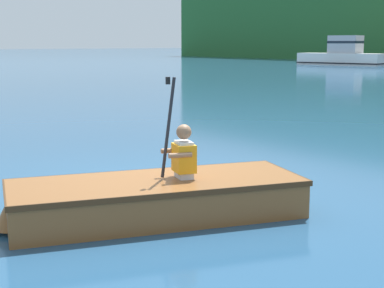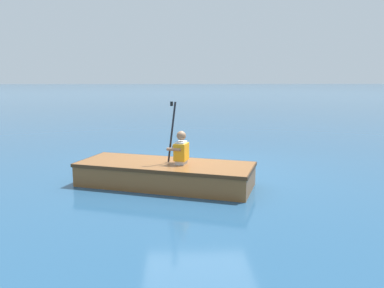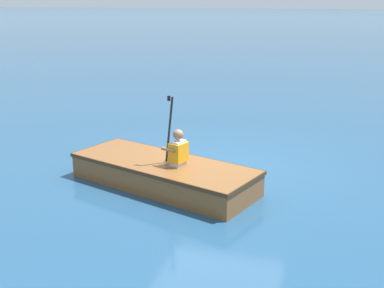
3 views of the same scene
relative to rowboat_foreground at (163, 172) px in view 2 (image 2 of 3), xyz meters
name	(u,v)px [view 2 (image 2 of 3)]	position (x,y,z in m)	size (l,w,h in m)	color
ground_plane	(199,171)	(-1.08, 0.75, -0.24)	(300.00, 300.00, 0.00)	navy
rowboat_foreground	(163,172)	(0.00, 0.00, 0.00)	(2.19, 3.45, 0.43)	brown
person_paddler	(181,149)	(0.12, 0.34, 0.46)	(0.42, 0.41, 1.13)	silver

